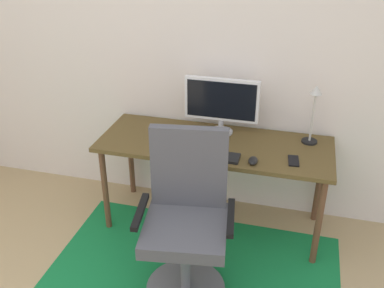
# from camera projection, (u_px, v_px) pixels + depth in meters

# --- Properties ---
(wall_back) EXTENTS (6.00, 0.10, 2.60)m
(wall_back) POSITION_uv_depth(u_px,v_px,m) (204.00, 44.00, 3.18)
(wall_back) COLOR silver
(wall_back) RESTS_ON ground
(area_rug) EXTENTS (1.91, 1.37, 0.01)m
(area_rug) POSITION_uv_depth(u_px,v_px,m) (190.00, 281.00, 2.86)
(area_rug) COLOR #15783A
(area_rug) RESTS_ON ground
(desk) EXTENTS (1.64, 0.62, 0.70)m
(desk) POSITION_uv_depth(u_px,v_px,m) (214.00, 151.00, 3.12)
(desk) COLOR brown
(desk) RESTS_ON ground
(monitor) EXTENTS (0.54, 0.18, 0.42)m
(monitor) POSITION_uv_depth(u_px,v_px,m) (222.00, 102.00, 3.12)
(monitor) COLOR #B2B2B7
(monitor) RESTS_ON desk
(keyboard) EXTENTS (0.43, 0.13, 0.02)m
(keyboard) POSITION_uv_depth(u_px,v_px,m) (207.00, 155.00, 2.90)
(keyboard) COLOR black
(keyboard) RESTS_ON desk
(computer_mouse) EXTENTS (0.06, 0.10, 0.03)m
(computer_mouse) POSITION_uv_depth(u_px,v_px,m) (253.00, 161.00, 2.82)
(computer_mouse) COLOR black
(computer_mouse) RESTS_ON desk
(coffee_cup) EXTENTS (0.07, 0.07, 0.10)m
(coffee_cup) POSITION_uv_depth(u_px,v_px,m) (173.00, 138.00, 3.04)
(coffee_cup) COLOR olive
(coffee_cup) RESTS_ON desk
(cell_phone) EXTENTS (0.08, 0.15, 0.01)m
(cell_phone) POSITION_uv_depth(u_px,v_px,m) (294.00, 161.00, 2.84)
(cell_phone) COLOR black
(cell_phone) RESTS_ON desk
(desk_lamp) EXTENTS (0.11, 0.11, 0.42)m
(desk_lamp) POSITION_uv_depth(u_px,v_px,m) (314.00, 108.00, 2.97)
(desk_lamp) COLOR black
(desk_lamp) RESTS_ON desk
(office_chair) EXTENTS (0.61, 0.55, 1.06)m
(office_chair) POSITION_uv_depth(u_px,v_px,m) (186.00, 228.00, 2.62)
(office_chair) COLOR slate
(office_chair) RESTS_ON ground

